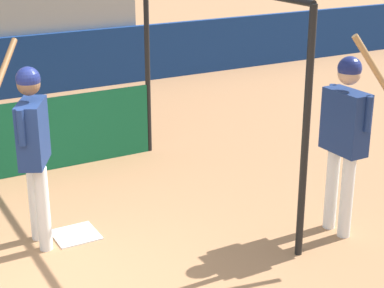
{
  "coord_description": "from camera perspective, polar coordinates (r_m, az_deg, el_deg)",
  "views": [
    {
      "loc": [
        -1.07,
        -4.61,
        3.12
      ],
      "look_at": [
        1.8,
        0.51,
        1.02
      ],
      "focal_mm": 60.0,
      "sensor_mm": 36.0,
      "label": 1
    }
  ],
  "objects": [
    {
      "name": "player_waiting",
      "position": [
        6.49,
        13.48,
        1.37
      ],
      "size": [
        0.53,
        0.81,
        2.13
      ],
      "rotation": [
        0.0,
        0.0,
        -1.56
      ],
      "color": "white",
      "rests_on": "ground"
    },
    {
      "name": "home_plate",
      "position": [
        6.78,
        -10.3,
        -7.94
      ],
      "size": [
        0.44,
        0.44,
        0.02
      ],
      "color": "white",
      "rests_on": "ground"
    },
    {
      "name": "batting_cage",
      "position": [
        7.51,
        -15.03,
        3.13
      ],
      "size": [
        3.88,
        3.42,
        2.44
      ],
      "color": "black",
      "rests_on": "ground"
    },
    {
      "name": "player_batter",
      "position": [
        6.27,
        -13.98,
        0.4
      ],
      "size": [
        0.61,
        0.99,
        1.97
      ],
      "rotation": [
        0.0,
        0.0,
        1.09
      ],
      "color": "white",
      "rests_on": "ground"
    }
  ]
}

